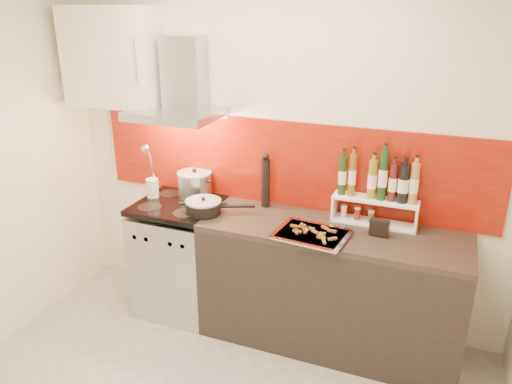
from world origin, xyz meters
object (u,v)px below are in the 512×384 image
at_px(range_stove, 181,258).
at_px(saute_pan, 205,206).
at_px(pepper_mill, 266,181).
at_px(baking_tray, 312,234).
at_px(counter, 330,287).
at_px(stock_pot, 195,184).

bearing_deg(range_stove, saute_pan, -16.59).
height_order(pepper_mill, baking_tray, pepper_mill).
distance_m(saute_pan, baking_tray, 0.82).
distance_m(counter, stock_pot, 1.28).
bearing_deg(baking_tray, saute_pan, 174.94).
height_order(saute_pan, pepper_mill, pepper_mill).
bearing_deg(counter, range_stove, -179.77).
distance_m(stock_pot, saute_pan, 0.34).
xyz_separation_m(range_stove, baking_tray, (1.10, -0.15, 0.47)).
xyz_separation_m(range_stove, saute_pan, (0.28, -0.08, 0.52)).
xyz_separation_m(range_stove, pepper_mill, (0.63, 0.21, 0.66)).
distance_m(pepper_mill, baking_tray, 0.62).
bearing_deg(range_stove, baking_tray, -8.04).
distance_m(range_stove, baking_tray, 1.20).
distance_m(counter, saute_pan, 1.06).
bearing_deg(baking_tray, counter, 56.83).
xyz_separation_m(range_stove, counter, (1.20, 0.00, 0.01)).
xyz_separation_m(counter, stock_pot, (-1.14, 0.18, 0.56)).
height_order(range_stove, stock_pot, stock_pot).
bearing_deg(stock_pot, counter, -8.76).
bearing_deg(range_stove, stock_pot, 71.72).
relative_size(range_stove, pepper_mill, 2.21).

